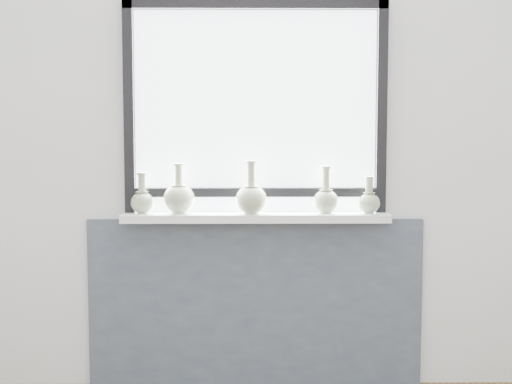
{
  "coord_description": "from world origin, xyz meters",
  "views": [
    {
      "loc": [
        -0.04,
        -1.79,
        1.32
      ],
      "look_at": [
        0.0,
        1.55,
        1.02
      ],
      "focal_mm": 50.0,
      "sensor_mm": 36.0,
      "label": 1
    }
  ],
  "objects_px": {
    "vase_b": "(179,197)",
    "vase_e": "(369,201)",
    "windowsill": "(256,217)",
    "vase_a": "(142,200)",
    "vase_c": "(251,198)",
    "vase_d": "(326,199)"
  },
  "relations": [
    {
      "from": "windowsill",
      "to": "vase_a",
      "type": "distance_m",
      "value": 0.57
    },
    {
      "from": "vase_d",
      "to": "vase_c",
      "type": "bearing_deg",
      "value": -175.47
    },
    {
      "from": "windowsill",
      "to": "vase_e",
      "type": "height_order",
      "value": "vase_e"
    },
    {
      "from": "windowsill",
      "to": "vase_d",
      "type": "xyz_separation_m",
      "value": [
        0.35,
        0.0,
        0.09
      ]
    },
    {
      "from": "vase_b",
      "to": "vase_e",
      "type": "height_order",
      "value": "vase_b"
    },
    {
      "from": "vase_a",
      "to": "vase_b",
      "type": "height_order",
      "value": "vase_b"
    },
    {
      "from": "windowsill",
      "to": "vase_c",
      "type": "xyz_separation_m",
      "value": [
        -0.02,
        -0.03,
        0.1
      ]
    },
    {
      "from": "vase_b",
      "to": "vase_e",
      "type": "bearing_deg",
      "value": -1.28
    },
    {
      "from": "vase_d",
      "to": "vase_e",
      "type": "xyz_separation_m",
      "value": [
        0.21,
        -0.01,
        -0.01
      ]
    },
    {
      "from": "vase_b",
      "to": "vase_e",
      "type": "xyz_separation_m",
      "value": [
        0.94,
        -0.02,
        -0.02
      ]
    },
    {
      "from": "vase_e",
      "to": "windowsill",
      "type": "bearing_deg",
      "value": 178.83
    },
    {
      "from": "vase_a",
      "to": "vase_b",
      "type": "relative_size",
      "value": 0.82
    },
    {
      "from": "windowsill",
      "to": "vase_e",
      "type": "distance_m",
      "value": 0.57
    },
    {
      "from": "vase_c",
      "to": "vase_e",
      "type": "height_order",
      "value": "vase_c"
    },
    {
      "from": "vase_a",
      "to": "windowsill",
      "type": "bearing_deg",
      "value": -0.25
    },
    {
      "from": "vase_a",
      "to": "vase_e",
      "type": "height_order",
      "value": "vase_a"
    },
    {
      "from": "vase_a",
      "to": "vase_c",
      "type": "distance_m",
      "value": 0.54
    },
    {
      "from": "vase_e",
      "to": "vase_a",
      "type": "bearing_deg",
      "value": 179.29
    },
    {
      "from": "vase_b",
      "to": "vase_d",
      "type": "bearing_deg",
      "value": -0.71
    },
    {
      "from": "windowsill",
      "to": "vase_b",
      "type": "bearing_deg",
      "value": 178.55
    },
    {
      "from": "vase_b",
      "to": "vase_d",
      "type": "height_order",
      "value": "vase_b"
    },
    {
      "from": "vase_c",
      "to": "vase_d",
      "type": "bearing_deg",
      "value": 4.53
    }
  ]
}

